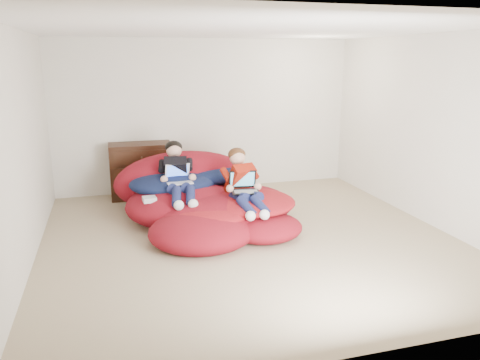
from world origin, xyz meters
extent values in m
cube|color=tan|center=(0.00, 0.00, -0.12)|extent=(5.10, 5.10, 0.25)
cube|color=silver|center=(0.00, 2.51, 1.25)|extent=(5.10, 0.02, 2.50)
cube|color=silver|center=(0.00, -2.51, 1.25)|extent=(5.10, 0.02, 2.50)
cube|color=silver|center=(-2.51, 0.00, 1.25)|extent=(0.02, 5.10, 2.50)
cube|color=silver|center=(2.51, 0.00, 1.25)|extent=(0.02, 5.10, 2.50)
cube|color=white|center=(0.00, 0.00, 2.51)|extent=(5.10, 5.10, 0.02)
cube|color=#321A0D|center=(-1.14, 2.25, 0.44)|extent=(0.98, 0.50, 0.88)
cube|color=#321A0D|center=(-1.14, 1.99, 0.18)|extent=(0.88, 0.03, 0.21)
cylinder|color=#4C3F26|center=(-1.14, 1.97, 0.18)|extent=(0.03, 0.06, 0.03)
cube|color=#321A0D|center=(-1.14, 1.99, 0.44)|extent=(0.88, 0.03, 0.21)
cylinder|color=#4C3F26|center=(-1.14, 1.97, 0.44)|extent=(0.03, 0.06, 0.03)
cube|color=#321A0D|center=(-1.14, 1.99, 0.70)|extent=(0.88, 0.03, 0.21)
cylinder|color=#4C3F26|center=(-1.14, 1.97, 0.70)|extent=(0.03, 0.06, 0.03)
ellipsoid|color=maroon|center=(-0.66, 0.95, 0.22)|extent=(1.61, 1.45, 0.58)
ellipsoid|color=maroon|center=(0.17, 0.78, 0.20)|extent=(1.30, 1.26, 0.47)
ellipsoid|color=maroon|center=(-0.31, 0.46, 0.18)|extent=(1.62, 1.29, 0.52)
ellipsoid|color=maroon|center=(-0.59, 0.07, 0.14)|extent=(1.32, 1.21, 0.44)
ellipsoid|color=maroon|center=(0.19, 0.01, 0.13)|extent=(0.97, 0.88, 0.32)
ellipsoid|color=maroon|center=(-0.56, 1.50, 0.40)|extent=(2.07, 0.92, 0.92)
ellipsoid|color=#121C43|center=(-0.78, 1.17, 0.48)|extent=(1.23, 1.01, 0.31)
ellipsoid|color=#121C43|center=(-0.17, 1.32, 0.52)|extent=(1.10, 0.77, 0.26)
ellipsoid|color=maroon|center=(0.13, 0.43, 0.34)|extent=(1.21, 1.21, 0.22)
ellipsoid|color=maroon|center=(-0.38, 0.27, 0.30)|extent=(1.03, 0.93, 0.19)
ellipsoid|color=white|center=(-0.77, 1.55, 0.62)|extent=(0.46, 0.29, 0.29)
cube|color=black|center=(-0.74, 1.09, 0.66)|extent=(0.38, 0.45, 0.46)
sphere|color=tan|center=(-0.74, 1.23, 0.93)|extent=(0.22, 0.22, 0.22)
ellipsoid|color=black|center=(-0.74, 1.26, 0.97)|extent=(0.24, 0.23, 0.19)
cylinder|color=#161C45|center=(-0.83, 0.79, 0.51)|extent=(0.20, 0.37, 0.20)
cylinder|color=#161C45|center=(-0.83, 0.48, 0.48)|extent=(0.18, 0.36, 0.23)
sphere|color=white|center=(-0.83, 0.30, 0.42)|extent=(0.13, 0.13, 0.13)
cylinder|color=#161C45|center=(-0.65, 0.79, 0.51)|extent=(0.20, 0.37, 0.20)
cylinder|color=#161C45|center=(-0.65, 0.48, 0.48)|extent=(0.18, 0.36, 0.23)
sphere|color=white|center=(-0.65, 0.30, 0.42)|extent=(0.13, 0.13, 0.13)
cube|color=#A11E0E|center=(0.04, 0.61, 0.61)|extent=(0.40, 0.45, 0.46)
sphere|color=tan|center=(0.04, 0.73, 0.89)|extent=(0.22, 0.22, 0.22)
ellipsoid|color=#462712|center=(0.04, 0.76, 0.92)|extent=(0.24, 0.23, 0.18)
cylinder|color=#161C45|center=(-0.04, 0.32, 0.45)|extent=(0.23, 0.37, 0.19)
cylinder|color=#161C45|center=(-0.04, 0.01, 0.42)|extent=(0.20, 0.35, 0.22)
sphere|color=white|center=(-0.04, -0.17, 0.36)|extent=(0.13, 0.13, 0.13)
cylinder|color=#161C45|center=(0.13, 0.32, 0.45)|extent=(0.23, 0.37, 0.19)
cylinder|color=#161C45|center=(0.13, 0.01, 0.42)|extent=(0.20, 0.35, 0.22)
sphere|color=white|center=(0.13, -0.17, 0.36)|extent=(0.13, 0.13, 0.13)
cube|color=silver|center=(-0.74, 0.80, 0.58)|extent=(0.35, 0.26, 0.01)
cube|color=gray|center=(-0.74, 0.79, 0.59)|extent=(0.29, 0.15, 0.00)
cube|color=silver|center=(-0.74, 0.96, 0.69)|extent=(0.34, 0.12, 0.22)
cube|color=#406DDC|center=(-0.74, 0.95, 0.70)|extent=(0.30, 0.09, 0.18)
cube|color=black|center=(0.04, 0.33, 0.52)|extent=(0.39, 0.30, 0.01)
cube|color=gray|center=(0.04, 0.32, 0.52)|extent=(0.32, 0.18, 0.00)
cube|color=black|center=(0.04, 0.49, 0.64)|extent=(0.36, 0.12, 0.24)
cube|color=teal|center=(0.04, 0.48, 0.65)|extent=(0.32, 0.10, 0.20)
cube|color=silver|center=(-1.16, 0.65, 0.42)|extent=(0.18, 0.18, 0.06)
camera|label=1|loc=(-1.61, -5.22, 2.18)|focal=35.00mm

